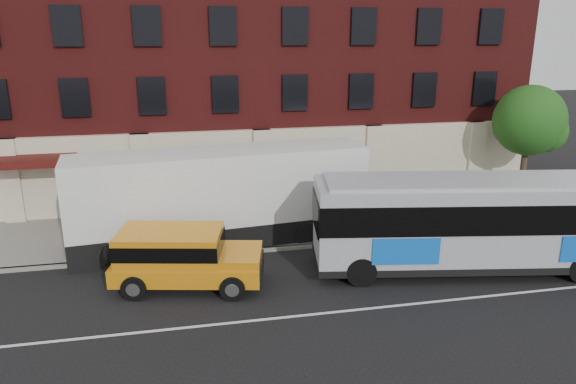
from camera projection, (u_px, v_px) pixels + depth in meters
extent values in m
plane|color=black|center=(319.00, 322.00, 17.05)|extent=(120.00, 120.00, 0.00)
cube|color=gray|center=(272.00, 224.00, 25.47)|extent=(60.00, 6.00, 0.15)
cube|color=gray|center=(283.00, 248.00, 22.65)|extent=(60.00, 0.25, 0.15)
cube|color=silver|center=(315.00, 314.00, 17.51)|extent=(60.00, 0.12, 0.01)
cube|color=#551414|center=(247.00, 54.00, 30.77)|extent=(30.00, 10.00, 15.00)
cube|color=beige|center=(262.00, 168.00, 27.54)|extent=(30.00, 0.35, 4.00)
cube|color=#410E0B|center=(26.00, 161.00, 24.33)|extent=(4.20, 2.20, 0.30)
cube|color=beige|center=(11.00, 181.00, 25.16)|extent=(0.90, 0.55, 4.00)
cube|color=beige|center=(142.00, 174.00, 26.30)|extent=(0.90, 0.55, 4.00)
cube|color=beige|center=(262.00, 168.00, 27.44)|extent=(0.90, 0.55, 4.00)
cube|color=beige|center=(373.00, 163.00, 28.58)|extent=(0.90, 0.55, 4.00)
cube|color=beige|center=(475.00, 158.00, 29.72)|extent=(0.90, 0.55, 4.00)
cube|color=black|center=(75.00, 98.00, 24.84)|extent=(1.30, 0.20, 1.80)
cube|color=black|center=(152.00, 96.00, 25.50)|extent=(1.30, 0.20, 1.80)
cube|color=black|center=(225.00, 94.00, 26.17)|extent=(1.30, 0.20, 1.80)
cube|color=black|center=(295.00, 93.00, 26.83)|extent=(1.30, 0.20, 1.80)
cube|color=black|center=(361.00, 91.00, 27.50)|extent=(1.30, 0.20, 1.80)
cube|color=black|center=(424.00, 90.00, 28.16)|extent=(1.30, 0.20, 1.80)
cube|color=black|center=(484.00, 88.00, 28.83)|extent=(1.30, 0.20, 1.80)
cube|color=black|center=(67.00, 26.00, 23.91)|extent=(1.30, 0.20, 1.80)
cube|color=black|center=(147.00, 26.00, 24.57)|extent=(1.30, 0.20, 1.80)
cube|color=black|center=(223.00, 26.00, 25.24)|extent=(1.30, 0.20, 1.80)
cube|color=black|center=(295.00, 26.00, 25.90)|extent=(1.30, 0.20, 1.80)
cube|color=black|center=(364.00, 26.00, 26.57)|extent=(1.30, 0.20, 1.80)
cube|color=black|center=(429.00, 26.00, 27.23)|extent=(1.30, 0.20, 1.80)
cube|color=black|center=(491.00, 26.00, 27.90)|extent=(1.30, 0.20, 1.80)
cube|color=black|center=(46.00, 187.00, 25.59)|extent=(2.60, 0.15, 2.80)
cube|color=black|center=(174.00, 180.00, 26.73)|extent=(2.60, 0.15, 2.80)
cube|color=black|center=(290.00, 174.00, 27.87)|extent=(2.60, 0.15, 2.80)
cube|color=black|center=(398.00, 168.00, 29.01)|extent=(2.60, 0.15, 2.80)
cylinder|color=slate|center=(70.00, 235.00, 20.88)|extent=(0.07, 0.07, 2.50)
cube|color=silver|center=(67.00, 217.00, 20.51)|extent=(0.30, 0.03, 0.40)
cube|color=silver|center=(68.00, 229.00, 20.66)|extent=(0.30, 0.03, 0.35)
cylinder|color=#332519|center=(522.00, 175.00, 28.04)|extent=(0.32, 0.32, 3.00)
sphere|color=#1B4714|center=(529.00, 120.00, 27.20)|extent=(3.60, 3.60, 3.60)
sphere|color=#1B4714|center=(545.00, 131.00, 27.10)|extent=(2.20, 2.20, 2.20)
sphere|color=#1B4714|center=(513.00, 127.00, 27.58)|extent=(2.00, 2.00, 2.00)
cube|color=#A3A6AE|center=(490.00, 222.00, 20.31)|extent=(13.55, 4.90, 3.15)
cube|color=black|center=(486.00, 257.00, 20.73)|extent=(13.62, 4.96, 0.28)
cube|color=#A3A6AE|center=(495.00, 180.00, 19.83)|extent=(12.84, 4.46, 0.13)
cube|color=black|center=(491.00, 208.00, 20.16)|extent=(13.65, 5.00, 1.11)
cube|color=blue|center=(406.00, 252.00, 19.00)|extent=(2.41, 0.44, 1.00)
cube|color=blue|center=(554.00, 222.00, 21.95)|extent=(2.41, 0.44, 1.00)
cylinder|color=black|center=(361.00, 272.00, 19.35)|extent=(1.15, 0.51, 1.11)
cylinder|color=black|center=(351.00, 245.00, 21.74)|extent=(1.15, 0.51, 1.11)
cylinder|color=black|center=(548.00, 242.00, 22.02)|extent=(1.15, 0.51, 1.11)
cube|color=orange|center=(189.00, 268.00, 19.29)|extent=(5.60, 3.23, 0.66)
cube|color=orange|center=(170.00, 245.00, 19.04)|extent=(3.98, 2.85, 1.10)
cube|color=black|center=(170.00, 244.00, 19.02)|extent=(4.03, 2.90, 0.55)
cube|color=orange|center=(238.00, 255.00, 19.13)|extent=(2.04, 2.38, 0.33)
cube|color=black|center=(262.00, 266.00, 19.26)|extent=(0.43, 1.73, 0.60)
cylinder|color=black|center=(110.00, 255.00, 19.17)|extent=(0.41, 0.87, 0.83)
cylinder|color=black|center=(233.00, 288.00, 18.33)|extent=(0.92, 0.48, 0.88)
cylinder|color=silver|center=(233.00, 288.00, 18.33)|extent=(0.54, 0.42, 0.48)
cylinder|color=black|center=(239.00, 262.00, 20.39)|extent=(0.92, 0.48, 0.88)
cylinder|color=silver|center=(239.00, 262.00, 20.39)|extent=(0.54, 0.42, 0.48)
cylinder|color=black|center=(134.00, 288.00, 18.35)|extent=(0.92, 0.48, 0.88)
cylinder|color=silver|center=(134.00, 288.00, 18.35)|extent=(0.54, 0.42, 0.48)
cylinder|color=black|center=(150.00, 262.00, 20.41)|extent=(0.92, 0.48, 0.88)
cylinder|color=silver|center=(150.00, 262.00, 20.41)|extent=(0.54, 0.42, 0.48)
cube|color=black|center=(223.00, 232.00, 23.14)|extent=(12.68, 3.84, 1.14)
cube|color=white|center=(221.00, 186.00, 22.54)|extent=(12.68, 3.88, 3.02)
cylinder|color=black|center=(110.00, 257.00, 20.71)|extent=(1.07, 0.40, 1.04)
cylinder|color=black|center=(110.00, 235.00, 22.89)|extent=(1.07, 0.40, 1.04)
cylinder|color=black|center=(143.00, 253.00, 21.07)|extent=(1.07, 0.40, 1.04)
cylinder|color=black|center=(140.00, 232.00, 23.25)|extent=(1.07, 0.40, 1.04)
cylinder|color=black|center=(306.00, 234.00, 23.07)|extent=(1.07, 0.40, 1.04)
cylinder|color=black|center=(289.00, 216.00, 25.25)|extent=(1.07, 0.40, 1.04)
cylinder|color=black|center=(333.00, 230.00, 23.43)|extent=(1.07, 0.40, 1.04)
cylinder|color=black|center=(314.00, 213.00, 25.61)|extent=(1.07, 0.40, 1.04)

